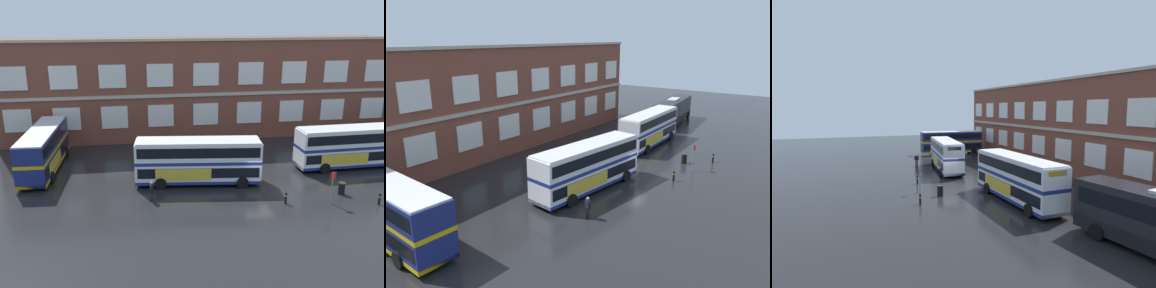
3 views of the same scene
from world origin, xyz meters
TOP-DOWN VIEW (x-y plane):
  - ground_plane at (0.00, 2.00)m, footprint 120.00×120.00m
  - brick_terminal_building at (-2.25, 17.98)m, footprint 47.29×8.19m
  - double_decker_near at (-19.37, 6.91)m, footprint 3.29×11.12m
  - double_decker_middle at (-5.23, 1.45)m, footprint 11.22×3.85m
  - double_decker_far at (10.37, 3.25)m, footprint 11.06×3.09m
  - touring_coach at (23.22, 5.59)m, footprint 12.23×4.09m
  - waiting_passenger at (-9.56, -1.61)m, footprint 0.33×0.64m
  - bus_stand_flag at (4.67, -4.25)m, footprint 0.44×0.10m
  - station_litter_bin at (6.40, -2.69)m, footprint 0.60×0.60m
  - safety_bollard_west at (1.07, -3.76)m, footprint 0.19×0.19m
  - safety_bollard_east at (8.40, -5.05)m, footprint 0.19×0.19m

SIDE VIEW (x-z plane):
  - ground_plane at x=0.00m, z-range 0.00..0.00m
  - safety_bollard_west at x=1.07m, z-range 0.02..0.97m
  - safety_bollard_east at x=8.40m, z-range 0.02..0.97m
  - station_litter_bin at x=6.40m, z-range 0.01..1.04m
  - waiting_passenger at x=-9.56m, z-range 0.08..1.78m
  - bus_stand_flag at x=4.67m, z-range 0.29..2.99m
  - touring_coach at x=23.22m, z-range 0.01..3.81m
  - double_decker_near at x=-19.37m, z-range 0.11..4.18m
  - double_decker_middle at x=-5.23m, z-range 0.11..4.18m
  - double_decker_far at x=10.37m, z-range 0.11..4.18m
  - brick_terminal_building at x=-2.25m, z-range -0.15..11.77m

